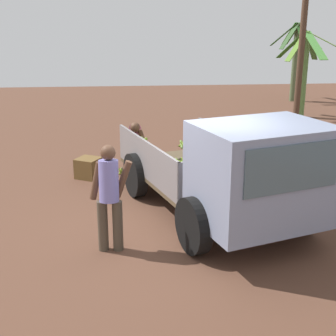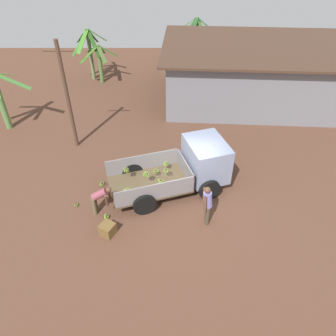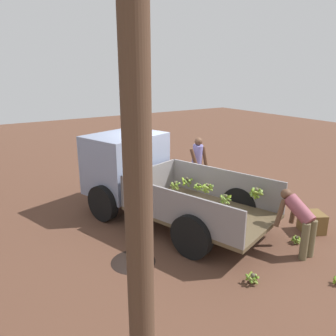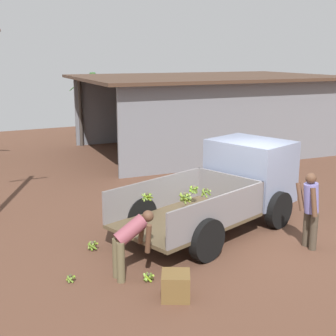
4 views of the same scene
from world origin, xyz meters
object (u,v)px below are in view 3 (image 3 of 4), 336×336
object	(u,v)px
person_foreground_visitor	(197,162)
banana_bunch_on_ground_2	(253,278)
utility_pole	(139,230)
banana_bunch_on_ground_0	(296,239)
wooden_crate_0	(312,222)
cargo_truck	(140,172)
person_worker_loading	(300,218)

from	to	relation	value
person_foreground_visitor	banana_bunch_on_ground_2	world-z (taller)	person_foreground_visitor
utility_pole	person_foreground_visitor	bearing A→B (deg)	-40.71
banana_bunch_on_ground_0	banana_bunch_on_ground_2	bearing A→B (deg)	104.46
utility_pole	wooden_crate_0	xyz separation A→B (m)	(2.31, -5.57, -2.37)
banana_bunch_on_ground_0	cargo_truck	bearing A→B (deg)	30.27
cargo_truck	wooden_crate_0	xyz separation A→B (m)	(-3.16, -2.69, -0.80)
banana_bunch_on_ground_2	wooden_crate_0	distance (m)	2.64
cargo_truck	person_foreground_visitor	bearing A→B (deg)	-98.80
cargo_truck	person_worker_loading	xyz separation A→B (m)	(-3.54, -1.63, -0.28)
person_worker_loading	banana_bunch_on_ground_2	distance (m)	1.64
banana_bunch_on_ground_2	wooden_crate_0	size ratio (longest dim) A/B	0.48
cargo_truck	banana_bunch_on_ground_0	xyz separation A→B (m)	(-3.32, -1.94, -0.94)
utility_pole	person_foreground_visitor	xyz separation A→B (m)	(5.80, -4.99, -1.67)
wooden_crate_0	cargo_truck	bearing A→B (deg)	40.43
person_foreground_visitor	wooden_crate_0	bearing A→B (deg)	14.33
cargo_truck	wooden_crate_0	distance (m)	4.23
person_foreground_visitor	banana_bunch_on_ground_2	size ratio (longest dim) A/B	7.21
banana_bunch_on_ground_2	wooden_crate_0	bearing A→B (deg)	-76.26
banana_bunch_on_ground_2	person_foreground_visitor	bearing A→B (deg)	-25.65
person_foreground_visitor	wooden_crate_0	distance (m)	3.61
utility_pole	person_foreground_visitor	size ratio (longest dim) A/B	3.04
cargo_truck	person_worker_loading	distance (m)	3.91
cargo_truck	person_foreground_visitor	xyz separation A→B (m)	(0.34, -2.11, -0.11)
banana_bunch_on_ground_0	wooden_crate_0	xyz separation A→B (m)	(0.16, -0.75, 0.14)
cargo_truck	person_foreground_visitor	world-z (taller)	cargo_truck
utility_pole	wooden_crate_0	bearing A→B (deg)	-67.51
person_foreground_visitor	cargo_truck	bearing A→B (deg)	-76.04
utility_pole	banana_bunch_on_ground_0	size ratio (longest dim) A/B	24.05
cargo_truck	banana_bunch_on_ground_0	size ratio (longest dim) A/B	23.90
banana_bunch_on_ground_0	person_foreground_visitor	bearing A→B (deg)	-2.72
cargo_truck	utility_pole	world-z (taller)	utility_pole
banana_bunch_on_ground_0	person_worker_loading	bearing A→B (deg)	125.54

